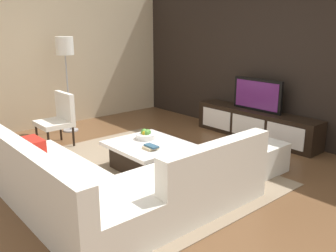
{
  "coord_description": "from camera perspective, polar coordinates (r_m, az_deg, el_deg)",
  "views": [
    {
      "loc": [
        3.61,
        -2.76,
        1.93
      ],
      "look_at": [
        -0.23,
        0.57,
        0.51
      ],
      "focal_mm": 38.74,
      "sensor_mm": 36.0,
      "label": 1
    }
  ],
  "objects": [
    {
      "name": "sectional_couch",
      "position": [
        3.98,
        -8.92,
        -9.18
      ],
      "size": [
        2.46,
        2.34,
        0.79
      ],
      "color": "white",
      "rests_on": "ground"
    },
    {
      "name": "ottoman",
      "position": [
        5.09,
        13.28,
        -4.7
      ],
      "size": [
        0.7,
        0.7,
        0.4
      ],
      "primitive_type": "cube",
      "color": "white",
      "rests_on": "ground"
    },
    {
      "name": "ground_plane",
      "position": [
        4.94,
        -3.29,
        -7.41
      ],
      "size": [
        14.0,
        14.0,
        0.0
      ],
      "primitive_type": "plane",
      "color": "brown"
    },
    {
      "name": "book_stack",
      "position": [
        4.69,
        -2.71,
        -3.34
      ],
      "size": [
        0.2,
        0.16,
        0.06
      ],
      "color": "#CCB78C",
      "rests_on": "coffee_table"
    },
    {
      "name": "floor_lamp",
      "position": [
        6.85,
        -15.91,
        11.11
      ],
      "size": [
        0.31,
        0.31,
        1.73
      ],
      "color": "#A5A5AA",
      "rests_on": "ground"
    },
    {
      "name": "feature_wall_back",
      "position": [
        6.57,
        15.79,
        10.42
      ],
      "size": [
        6.4,
        0.12,
        2.8
      ],
      "primitive_type": "cube",
      "color": "black",
      "rests_on": "ground"
    },
    {
      "name": "coffee_table",
      "position": [
        4.99,
        -3.12,
        -4.65
      ],
      "size": [
        1.02,
        0.93,
        0.38
      ],
      "color": "black",
      "rests_on": "ground"
    },
    {
      "name": "television",
      "position": [
        6.4,
        13.87,
        4.79
      ],
      "size": [
        0.95,
        0.06,
        0.55
      ],
      "color": "black",
      "rests_on": "media_console"
    },
    {
      "name": "area_rug",
      "position": [
        5.01,
        -4.0,
        -7.01
      ],
      "size": [
        3.37,
        2.5,
        0.01
      ],
      "primitive_type": "cube",
      "color": "gray",
      "rests_on": "ground"
    },
    {
      "name": "side_wall_left",
      "position": [
        7.45,
        -17.73,
        10.82
      ],
      "size": [
        0.12,
        5.2,
        2.8
      ],
      "primitive_type": "cube",
      "color": "beige",
      "rests_on": "ground"
    },
    {
      "name": "fruit_bowl",
      "position": [
        5.12,
        -3.52,
        -1.43
      ],
      "size": [
        0.28,
        0.28,
        0.14
      ],
      "color": "silver",
      "rests_on": "coffee_table"
    },
    {
      "name": "media_console",
      "position": [
        6.52,
        13.57,
        0.24
      ],
      "size": [
        2.33,
        0.45,
        0.5
      ],
      "color": "black",
      "rests_on": "ground"
    },
    {
      "name": "accent_chair_near",
      "position": [
        6.19,
        -16.79,
        1.51
      ],
      "size": [
        0.55,
        0.5,
        0.87
      ],
      "rotation": [
        0.0,
        0.0,
        0.02
      ],
      "color": "black",
      "rests_on": "ground"
    }
  ]
}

